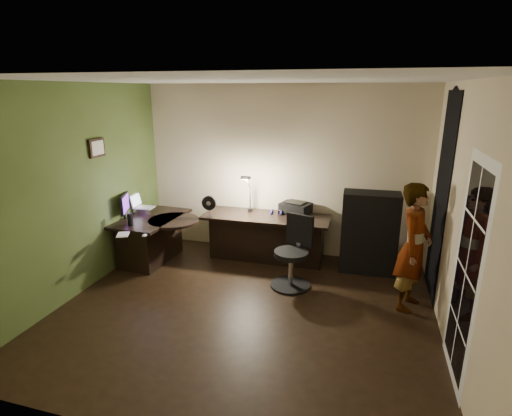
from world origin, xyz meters
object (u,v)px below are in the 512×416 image
(desk_left, at_px, (153,239))
(cabinet, at_px, (369,232))
(desk_right, at_px, (266,238))
(monitor, at_px, (124,211))
(person, at_px, (414,247))
(office_chair, at_px, (291,253))

(desk_left, distance_m, cabinet, 3.30)
(desk_right, bearing_deg, desk_left, -164.23)
(monitor, bearing_deg, cabinet, -10.76)
(monitor, bearing_deg, desk_left, 3.42)
(monitor, relative_size, person, 0.28)
(desk_right, height_order, person, person)
(desk_left, height_order, cabinet, cabinet)
(desk_right, distance_m, person, 2.29)
(desk_left, xyz_separation_m, desk_right, (1.70, 0.51, 0.01))
(cabinet, distance_m, monitor, 3.68)
(desk_right, xyz_separation_m, person, (2.06, -0.90, 0.42))
(desk_right, xyz_separation_m, cabinet, (1.55, 0.04, 0.23))
(desk_left, relative_size, desk_right, 0.63)
(desk_right, distance_m, monitor, 2.21)
(person, bearing_deg, cabinet, 47.70)
(desk_left, bearing_deg, office_chair, -4.11)
(cabinet, bearing_deg, desk_right, 179.64)
(cabinet, relative_size, monitor, 2.72)
(cabinet, relative_size, office_chair, 1.22)
(cabinet, bearing_deg, monitor, -170.59)
(office_chair, bearing_deg, monitor, -163.36)
(desk_right, bearing_deg, office_chair, -55.50)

